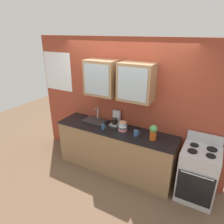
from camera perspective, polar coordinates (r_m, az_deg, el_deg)
ground_plane at (r=4.36m, az=0.77°, el=-15.74°), size 10.00×10.00×0.00m
back_wall_unit at (r=3.92m, az=2.81°, el=3.38°), size 3.99×0.47×2.58m
counter at (r=4.09m, az=0.80°, el=-10.60°), size 2.38×0.60×0.93m
stove_range at (r=3.76m, az=23.07°, el=-15.91°), size 0.58×0.60×1.11m
sink_faucet at (r=4.17m, az=-4.85°, el=-2.40°), size 0.46×0.29×0.28m
bowl_stack at (r=3.78m, az=3.08°, el=-4.14°), size 0.18×0.18×0.18m
vase at (r=3.51m, az=11.63°, el=-5.58°), size 0.13×0.13×0.27m
cup_near_sink at (r=3.85m, az=-2.54°, el=-4.19°), size 0.10×0.07×0.09m
cup_near_bowls at (r=3.64m, az=6.87°, el=-5.90°), size 0.12×0.09×0.10m
coffee_maker at (r=4.00m, az=1.10°, el=-2.10°), size 0.17×0.20×0.29m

